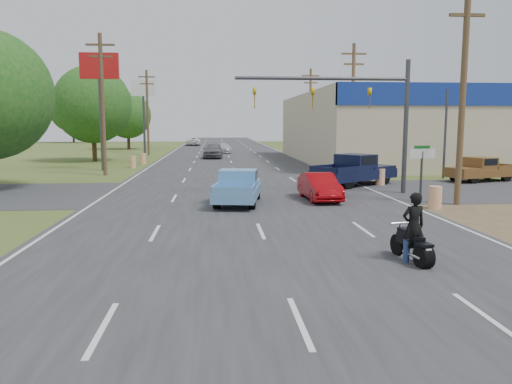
{
  "coord_description": "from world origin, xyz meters",
  "views": [
    {
      "loc": [
        -1.53,
        -8.77,
        3.67
      ],
      "look_at": [
        -0.12,
        8.6,
        1.3
      ],
      "focal_mm": 35.0,
      "sensor_mm": 36.0,
      "label": 1
    }
  ],
  "objects": [
    {
      "name": "cross_road",
      "position": [
        0.0,
        18.0,
        0.01
      ],
      "size": [
        120.0,
        10.0,
        0.02
      ],
      "primitive_type": "cube",
      "color": "#2D2D30",
      "rests_on": "ground"
    },
    {
      "name": "utility_pole_2",
      "position": [
        9.5,
        31.0,
        5.32
      ],
      "size": [
        2.0,
        0.28,
        10.0
      ],
      "color": "#4C3823",
      "rests_on": "ground"
    },
    {
      "name": "navy_pickup",
      "position": [
        6.92,
        20.64,
        0.95
      ],
      "size": [
        5.91,
        5.06,
        1.89
      ],
      "rotation": [
        0.0,
        0.0,
        -0.96
      ],
      "color": "black",
      "rests_on": "ground"
    },
    {
      "name": "utility_pole_6",
      "position": [
        -9.5,
        52.0,
        5.32
      ],
      "size": [
        2.0,
        0.28,
        10.0
      ],
      "color": "#4C3823",
      "rests_on": "ground"
    },
    {
      "name": "barrel_1",
      "position": [
        8.4,
        20.5,
        0.5
      ],
      "size": [
        0.56,
        0.56,
        1.0
      ],
      "primitive_type": "cylinder",
      "color": "orange",
      "rests_on": "ground"
    },
    {
      "name": "ground",
      "position": [
        0.0,
        0.0,
        0.0
      ],
      "size": [
        200.0,
        200.0,
        0.0
      ],
      "primitive_type": "plane",
      "color": "#3D4F1F",
      "rests_on": "ground"
    },
    {
      "name": "distant_car_grey",
      "position": [
        -1.78,
        45.76,
        0.85
      ],
      "size": [
        2.24,
        5.08,
        1.7
      ],
      "primitive_type": "imported",
      "rotation": [
        0.0,
        0.0,
        -0.05
      ],
      "color": "slate",
      "rests_on": "ground"
    },
    {
      "name": "street_name_sign",
      "position": [
        8.8,
        15.5,
        1.61
      ],
      "size": [
        0.8,
        0.08,
        2.61
      ],
      "color": "#3F3F44",
      "rests_on": "ground"
    },
    {
      "name": "signal_mast",
      "position": [
        5.82,
        17.0,
        4.8
      ],
      "size": [
        9.12,
        0.4,
        7.0
      ],
      "color": "#3F3F44",
      "rests_on": "ground"
    },
    {
      "name": "rider",
      "position": [
        3.69,
        3.81,
        0.9
      ],
      "size": [
        0.72,
        0.53,
        1.8
      ],
      "primitive_type": "imported",
      "rotation": [
        0.0,
        0.0,
        3.31
      ],
      "color": "black",
      "rests_on": "ground"
    },
    {
      "name": "motorcycle",
      "position": [
        3.69,
        3.77,
        0.44
      ],
      "size": [
        0.69,
        1.93,
        0.98
      ],
      "rotation": [
        0.0,
        0.0,
        0.17
      ],
      "color": "black",
      "rests_on": "ground"
    },
    {
      "name": "utility_pole_5",
      "position": [
        -9.5,
        28.0,
        5.32
      ],
      "size": [
        2.0,
        0.28,
        10.0
      ],
      "color": "#4C3823",
      "rests_on": "ground"
    },
    {
      "name": "brown_pickup",
      "position": [
        15.46,
        21.96,
        0.79
      ],
      "size": [
        5.05,
        3.23,
        1.56
      ],
      "rotation": [
        0.0,
        0.0,
        1.9
      ],
      "color": "black",
      "rests_on": "ground"
    },
    {
      "name": "tree_2",
      "position": [
        -14.2,
        66.0,
        4.95
      ],
      "size": [
        6.72,
        6.72,
        8.32
      ],
      "color": "#422D19",
      "rests_on": "ground"
    },
    {
      "name": "tree_6",
      "position": [
        -30.0,
        95.0,
        6.51
      ],
      "size": [
        8.82,
        8.82,
        10.92
      ],
      "color": "#422D19",
      "rests_on": "ground"
    },
    {
      "name": "tree_5",
      "position": [
        30.0,
        95.0,
        5.88
      ],
      "size": [
        7.98,
        7.98,
        9.88
      ],
      "color": "#422D19",
      "rests_on": "ground"
    },
    {
      "name": "pole_sign_left_far",
      "position": [
        -10.5,
        56.0,
        7.17
      ],
      "size": [
        3.0,
        0.35,
        9.2
      ],
      "color": "#3F3F44",
      "rests_on": "ground"
    },
    {
      "name": "distant_car_white",
      "position": [
        -5.39,
        78.75,
        0.74
      ],
      "size": [
        2.74,
        5.43,
        1.47
      ],
      "primitive_type": "imported",
      "rotation": [
        0.0,
        0.0,
        3.2
      ],
      "color": "white",
      "rests_on": "ground"
    },
    {
      "name": "barrel_2",
      "position": [
        -8.5,
        34.0,
        0.5
      ],
      "size": [
        0.56,
        0.56,
        1.0
      ],
      "primitive_type": "cylinder",
      "color": "orange",
      "rests_on": "ground"
    },
    {
      "name": "blue_pickup",
      "position": [
        -0.48,
        14.21,
        0.8
      ],
      "size": [
        2.56,
        5.02,
        1.59
      ],
      "rotation": [
        0.0,
        0.0,
        -0.16
      ],
      "color": "black",
      "rests_on": "ground"
    },
    {
      "name": "tree_1",
      "position": [
        -13.5,
        42.0,
        5.57
      ],
      "size": [
        7.56,
        7.56,
        9.36
      ],
      "color": "#422D19",
      "rests_on": "ground"
    },
    {
      "name": "distant_car_silver",
      "position": [
        -0.46,
        55.71,
        0.62
      ],
      "size": [
        2.12,
        4.39,
        1.23
      ],
      "primitive_type": "imported",
      "rotation": [
        0.0,
        0.0,
        0.09
      ],
      "color": "silver",
      "rests_on": "ground"
    },
    {
      "name": "lane_sign",
      "position": [
        8.2,
        14.0,
        1.9
      ],
      "size": [
        1.2,
        0.08,
        2.52
      ],
      "color": "#3F3F44",
      "rests_on": "ground"
    },
    {
      "name": "utility_pole_1",
      "position": [
        9.5,
        13.0,
        5.32
      ],
      "size": [
        2.0,
        0.28,
        10.0
      ],
      "color": "#4C3823",
      "rests_on": "ground"
    },
    {
      "name": "main_road",
      "position": [
        0.0,
        40.0,
        0.01
      ],
      "size": [
        15.0,
        180.0,
        0.02
      ],
      "primitive_type": "cube",
      "color": "#2D2D30",
      "rests_on": "ground"
    },
    {
      "name": "pole_sign_left_near",
      "position": [
        -10.5,
        32.0,
        7.17
      ],
      "size": [
        3.0,
        0.35,
        9.2
      ],
      "color": "#3F3F44",
      "rests_on": "ground"
    },
    {
      "name": "utility_pole_3",
      "position": [
        9.5,
        49.0,
        5.32
      ],
      "size": [
        2.0,
        0.28,
        10.0
      ],
      "color": "#4C3823",
      "rests_on": "ground"
    },
    {
      "name": "barrel_3",
      "position": [
        -8.2,
        38.0,
        0.5
      ],
      "size": [
        0.56,
        0.56,
        1.0
      ],
      "primitive_type": "cylinder",
      "color": "orange",
      "rests_on": "ground"
    },
    {
      "name": "red_convertible",
      "position": [
        3.5,
        14.93,
        0.65
      ],
      "size": [
        1.59,
        4.03,
        1.3
      ],
      "primitive_type": "imported",
      "rotation": [
        0.0,
        0.0,
        0.05
      ],
      "color": "#95060B",
      "rests_on": "ground"
    },
    {
      "name": "barrel_0",
      "position": [
        8.0,
        12.0,
        0.5
      ],
      "size": [
        0.56,
        0.56,
        1.0
      ],
      "primitive_type": "cylinder",
      "color": "orange",
      "rests_on": "ground"
    }
  ]
}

